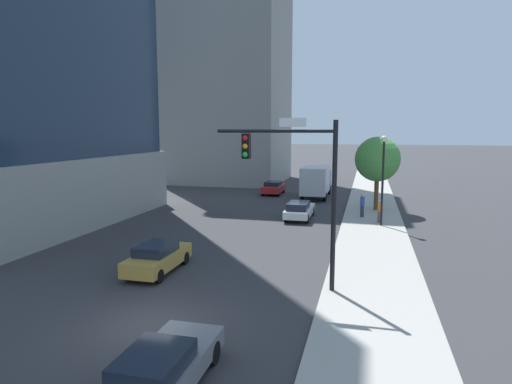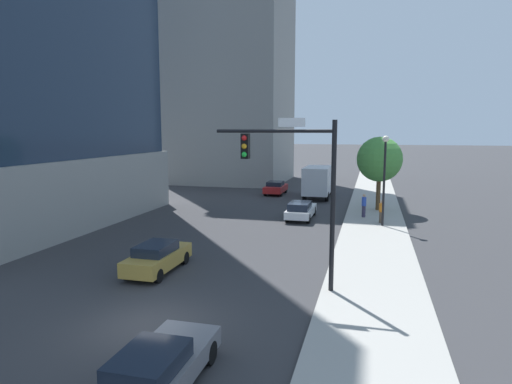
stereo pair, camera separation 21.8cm
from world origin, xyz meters
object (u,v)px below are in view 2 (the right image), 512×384
at_px(street_tree, 380,159).
at_px(car_gray, 158,367).
at_px(pedestrian_blue_shirt, 364,205).
at_px(car_red, 276,188).
at_px(construction_building, 232,35).
at_px(car_gold, 157,257).
at_px(box_truck, 318,180).
at_px(traffic_light_pole, 296,174).
at_px(pedestrian_orange_shirt, 381,211).
at_px(car_white, 301,210).
at_px(street_lamp, 385,168).

xyz_separation_m(street_tree, car_gray, (-5.72, -28.07, -3.67)).
bearing_deg(pedestrian_blue_shirt, car_red, 129.85).
xyz_separation_m(construction_building, car_gray, (12.91, -46.71, -18.21)).
bearing_deg(pedestrian_blue_shirt, car_gold, -120.79).
bearing_deg(box_truck, traffic_light_pole, -85.30).
xyz_separation_m(traffic_light_pole, box_truck, (-2.16, 26.26, -3.21)).
xyz_separation_m(car_gray, pedestrian_orange_shirt, (5.90, 22.69, 0.30)).
height_order(car_white, pedestrian_blue_shirt, pedestrian_blue_shirt).
bearing_deg(car_white, traffic_light_pole, -81.90).
relative_size(car_white, car_red, 1.14).
relative_size(construction_building, pedestrian_orange_shirt, 25.44).
distance_m(car_red, box_truck, 4.92).
xyz_separation_m(car_gold, pedestrian_orange_shirt, (10.54, 13.72, 0.26)).
height_order(traffic_light_pole, street_lamp, traffic_light_pole).
distance_m(car_red, pedestrian_blue_shirt, 14.49).
xyz_separation_m(car_red, box_truck, (4.64, -1.25, 1.05)).
bearing_deg(box_truck, car_white, -90.00).
distance_m(car_gray, box_truck, 34.44).
relative_size(traffic_light_pole, car_gold, 1.66).
bearing_deg(car_red, construction_building, 126.84).
bearing_deg(construction_building, box_truck, -43.60).
xyz_separation_m(construction_building, street_tree, (18.62, -18.64, -14.54)).
relative_size(construction_building, car_gray, 9.36).
bearing_deg(street_lamp, street_tree, 92.38).
height_order(construction_building, car_white, construction_building).
distance_m(street_tree, car_gold, 22.03).
xyz_separation_m(traffic_light_pole, car_gray, (-2.16, -8.17, -4.29)).
height_order(street_lamp, pedestrian_orange_shirt, street_lamp).
distance_m(box_truck, pedestrian_orange_shirt, 13.16).
relative_size(street_tree, box_truck, 0.85).
bearing_deg(car_red, pedestrian_blue_shirt, -50.15).
relative_size(box_truck, pedestrian_orange_shirt, 4.38).
xyz_separation_m(construction_building, car_white, (12.91, -23.39, -18.18)).
xyz_separation_m(street_lamp, car_gold, (-10.62, -12.79, -3.47)).
bearing_deg(car_white, construction_building, 118.88).
distance_m(construction_building, car_gold, 42.70).
bearing_deg(car_red, car_gold, -90.00).
bearing_deg(car_gold, car_white, 72.09).
distance_m(street_lamp, car_gold, 16.98).
bearing_deg(car_gray, car_red, 97.41).
distance_m(car_white, car_gold, 15.08).
height_order(construction_building, car_gold, construction_building).
relative_size(street_lamp, pedestrian_blue_shirt, 3.49).
distance_m(traffic_light_pole, box_truck, 26.54).
height_order(street_lamp, pedestrian_blue_shirt, street_lamp).
height_order(street_lamp, car_gold, street_lamp).
distance_m(street_tree, car_white, 8.28).
height_order(construction_building, car_red, construction_building).
height_order(construction_building, pedestrian_orange_shirt, construction_building).
distance_m(street_tree, car_red, 13.35).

